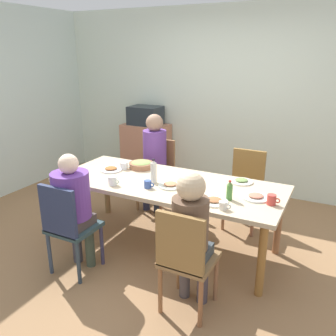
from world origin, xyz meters
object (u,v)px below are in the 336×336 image
(plate_3, at_px, (241,181))
(person_3, at_px, (73,201))
(cup_0, at_px, (124,166))
(microwave, at_px, (145,115))
(bottle_0, at_px, (154,172))
(bottle_1, at_px, (229,191))
(person_0, at_px, (191,229))
(plate_0, at_px, (256,197))
(chair_1, at_px, (158,170))
(cup_4, at_px, (223,206))
(chair_0, at_px, (185,256))
(chair_3, at_px, (68,224))
(cup_3, at_px, (148,184))
(person_1, at_px, (154,154))
(plate_2, at_px, (214,201))
(plate_1, at_px, (170,185))
(side_cabinet, at_px, (146,152))
(bowl_0, at_px, (141,164))
(cup_2, at_px, (113,181))
(cup_1, at_px, (272,200))
(dining_table, at_px, (168,188))
(chair_2, at_px, (245,184))
(plate_4, at_px, (111,169))

(plate_3, bearing_deg, person_3, -138.78)
(cup_0, bearing_deg, microwave, 111.95)
(bottle_0, relative_size, bottle_1, 1.36)
(person_0, bearing_deg, plate_0, 67.42)
(chair_1, xyz_separation_m, cup_4, (1.29, -1.22, 0.25))
(chair_0, height_order, person_3, person_3)
(chair_3, height_order, cup_4, chair_3)
(cup_3, bearing_deg, cup_4, -9.48)
(person_3, xyz_separation_m, plate_3, (1.25, 1.09, 0.04))
(person_1, distance_m, cup_4, 1.71)
(plate_2, bearing_deg, plate_1, 161.57)
(plate_3, bearing_deg, side_cabinet, 144.59)
(bowl_0, height_order, cup_2, cup_2)
(cup_3, relative_size, bottle_0, 0.43)
(plate_0, bearing_deg, plate_2, -139.55)
(cup_3, bearing_deg, cup_0, 144.23)
(person_0, height_order, cup_1, person_0)
(plate_0, distance_m, plate_2, 0.40)
(cup_0, xyz_separation_m, microwave, (-0.62, 1.54, 0.27))
(chair_0, relative_size, microwave, 1.88)
(chair_1, distance_m, plate_3, 1.37)
(plate_2, distance_m, bowl_0, 1.20)
(bottle_0, distance_m, side_cabinet, 2.14)
(dining_table, xyz_separation_m, cup_4, (0.71, -0.37, 0.10))
(chair_3, bearing_deg, plate_3, 43.48)
(plate_2, relative_size, cup_1, 2.15)
(person_1, height_order, cup_2, person_1)
(side_cabinet, height_order, microwave, microwave)
(person_1, xyz_separation_m, side_cabinet, (-0.67, 0.93, -0.30))
(dining_table, relative_size, cup_1, 20.42)
(chair_2, distance_m, plate_4, 1.56)
(plate_4, xyz_separation_m, cup_2, (0.28, -0.36, 0.03))
(plate_1, bearing_deg, chair_2, 62.00)
(plate_3, xyz_separation_m, bottle_0, (-0.79, -0.41, 0.10))
(chair_3, distance_m, plate_1, 1.03)
(person_1, height_order, chair_2, person_1)
(chair_0, height_order, plate_4, chair_0)
(dining_table, bearing_deg, bowl_0, 150.34)
(plate_2, bearing_deg, plate_3, 82.76)
(cup_0, bearing_deg, cup_2, -69.42)
(person_1, height_order, cup_4, person_1)
(person_1, relative_size, plate_2, 5.12)
(cup_4, bearing_deg, chair_3, -159.32)
(plate_2, relative_size, bottle_0, 0.98)
(cup_4, bearing_deg, chair_1, 136.54)
(chair_1, xyz_separation_m, cup_0, (-0.05, -0.70, 0.25))
(person_1, height_order, plate_1, person_1)
(chair_1, distance_m, cup_4, 1.79)
(person_0, relative_size, chair_3, 1.29)
(microwave, bearing_deg, bowl_0, -61.45)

